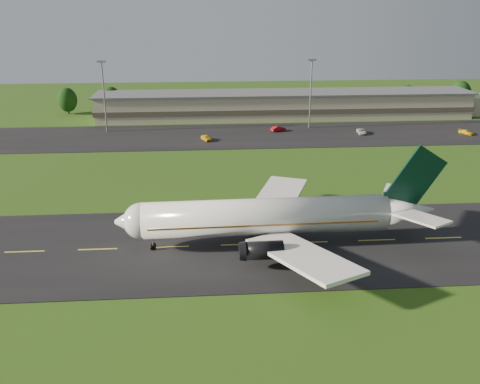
{
  "coord_description": "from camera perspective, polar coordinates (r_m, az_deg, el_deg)",
  "views": [
    {
      "loc": [
        -27.77,
        -75.93,
        36.23
      ],
      "look_at": [
        -21.38,
        8.0,
        6.0
      ],
      "focal_mm": 40.0,
      "sensor_mm": 36.0,
      "label": 1
    }
  ],
  "objects": [
    {
      "name": "apron",
      "position": [
        154.8,
        6.14,
        6.13
      ],
      "size": [
        260.0,
        30.0,
        0.1
      ],
      "primitive_type": "cube",
      "color": "black",
      "rests_on": "ground"
    },
    {
      "name": "light_mast_centre",
      "position": [
        161.06,
        7.58,
        11.2
      ],
      "size": [
        2.4,
        1.2,
        20.35
      ],
      "color": "gray",
      "rests_on": "ground"
    },
    {
      "name": "airliner",
      "position": [
        82.93,
        3.36,
        -2.65
      ],
      "size": [
        51.27,
        42.17,
        15.57
      ],
      "rotation": [
        0.0,
        0.0,
        0.02
      ],
      "color": "white",
      "rests_on": "ground"
    },
    {
      "name": "service_vehicle_a",
      "position": [
        146.99,
        -3.62,
        5.79
      ],
      "size": [
        3.33,
        4.76,
        1.51
      ],
      "primitive_type": "imported",
      "rotation": [
        0.0,
        0.0,
        0.39
      ],
      "color": "#E5B40D",
      "rests_on": "apron"
    },
    {
      "name": "service_vehicle_c",
      "position": [
        158.33,
        12.83,
        6.32
      ],
      "size": [
        2.66,
        5.0,
        1.34
      ],
      "primitive_type": "imported",
      "rotation": [
        0.0,
        0.0,
        -0.09
      ],
      "color": "silver",
      "rests_on": "apron"
    },
    {
      "name": "light_mast_west",
      "position": [
        160.02,
        -14.36,
        10.71
      ],
      "size": [
        2.4,
        1.2,
        20.35
      ],
      "color": "gray",
      "rests_on": "ground"
    },
    {
      "name": "ground",
      "position": [
        88.59,
        14.38,
        -5.05
      ],
      "size": [
        360.0,
        360.0,
        0.0
      ],
      "primitive_type": "plane",
      "color": "#1F4310",
      "rests_on": "ground"
    },
    {
      "name": "service_vehicle_d",
      "position": [
        166.81,
        22.98,
        5.89
      ],
      "size": [
        3.92,
        4.46,
        1.24
      ],
      "primitive_type": "imported",
      "rotation": [
        0.0,
        0.0,
        0.63
      ],
      "color": "yellow",
      "rests_on": "apron"
    },
    {
      "name": "tree_line",
      "position": [
        195.42,
        15.27,
        9.86
      ],
      "size": [
        192.55,
        9.45,
        9.96
      ],
      "color": "black",
      "rests_on": "ground"
    },
    {
      "name": "service_vehicle_b",
      "position": [
        157.85,
        4.1,
        6.75
      ],
      "size": [
        4.71,
        3.36,
        1.48
      ],
      "primitive_type": "imported",
      "rotation": [
        0.0,
        0.0,
        2.02
      ],
      "color": "#9E0A13",
      "rests_on": "apron"
    },
    {
      "name": "terminal",
      "position": [
        178.41,
        6.85,
        9.21
      ],
      "size": [
        145.0,
        16.0,
        8.4
      ],
      "color": "#B7A88C",
      "rests_on": "ground"
    },
    {
      "name": "taxiway",
      "position": [
        88.57,
        14.39,
        -5.02
      ],
      "size": [
        220.0,
        30.0,
        0.1
      ],
      "primitive_type": "cube",
      "color": "black",
      "rests_on": "ground"
    }
  ]
}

